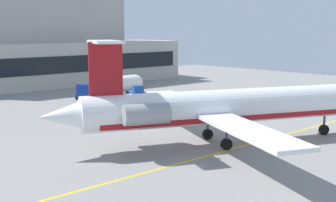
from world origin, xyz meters
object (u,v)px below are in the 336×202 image
at_px(baggage_tug, 137,93).
at_px(pushback_tractor, 85,92).
at_px(fuel_tank, 120,84).
at_px(regional_jet, 224,107).

bearing_deg(baggage_tug, pushback_tractor, 135.51).
xyz_separation_m(baggage_tug, fuel_tank, (1.10, 5.35, 0.60)).
height_order(regional_jet, fuel_tank, regional_jet).
bearing_deg(baggage_tug, fuel_tank, 78.34).
distance_m(regional_jet, fuel_tank, 31.01).
xyz_separation_m(pushback_tractor, fuel_tank, (6.10, 0.44, 0.53)).
bearing_deg(fuel_tank, pushback_tractor, -175.85).
distance_m(regional_jet, pushback_tractor, 29.05).
height_order(regional_jet, baggage_tug, regional_jet).
bearing_deg(regional_jet, pushback_tractor, 80.75).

